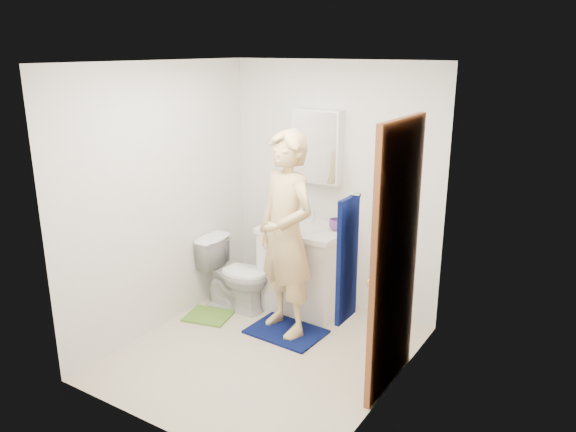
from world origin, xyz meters
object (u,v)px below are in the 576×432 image
(vanity_cabinet, at_px, (304,271))
(towel, at_px, (347,260))
(medicine_cabinet, at_px, (317,146))
(toothbrush_cup, at_px, (336,225))
(toilet, at_px, (236,274))
(soap_dispenser, at_px, (278,215))
(man, at_px, (286,235))

(vanity_cabinet, xyz_separation_m, towel, (1.18, -1.48, 0.85))
(medicine_cabinet, relative_size, toothbrush_cup, 5.17)
(toilet, bearing_deg, toothbrush_cup, -66.09)
(toilet, bearing_deg, vanity_cabinet, -61.83)
(toothbrush_cup, bearing_deg, vanity_cabinet, -163.46)
(medicine_cabinet, relative_size, toilet, 0.98)
(toilet, height_order, soap_dispenser, soap_dispenser)
(medicine_cabinet, bearing_deg, towel, -55.39)
(vanity_cabinet, distance_m, toothbrush_cup, 0.59)
(vanity_cabinet, xyz_separation_m, man, (0.11, -0.50, 0.54))
(vanity_cabinet, bearing_deg, soap_dispenser, -173.35)
(medicine_cabinet, height_order, soap_dispenser, medicine_cabinet)
(soap_dispenser, bearing_deg, man, -50.20)
(towel, relative_size, man, 0.44)
(vanity_cabinet, bearing_deg, man, -78.09)
(toilet, relative_size, man, 0.39)
(toilet, distance_m, soap_dispenser, 0.72)
(towel, bearing_deg, vanity_cabinet, 128.47)
(medicine_cabinet, xyz_separation_m, soap_dispenser, (-0.28, -0.26, -0.66))
(man, bearing_deg, towel, -20.70)
(medicine_cabinet, bearing_deg, vanity_cabinet, -90.00)
(towel, height_order, toothbrush_cup, towel)
(man, bearing_deg, toilet, -171.09)
(medicine_cabinet, distance_m, man, 0.99)
(medicine_cabinet, height_order, towel, medicine_cabinet)
(toilet, xyz_separation_m, man, (0.69, -0.16, 0.58))
(medicine_cabinet, distance_m, toothbrush_cup, 0.77)
(toilet, height_order, toothbrush_cup, toothbrush_cup)
(medicine_cabinet, xyz_separation_m, toilet, (-0.58, -0.57, -1.24))
(man, bearing_deg, vanity_cabinet, 123.74)
(toothbrush_cup, bearing_deg, towel, -60.51)
(towel, xyz_separation_m, man, (-1.07, 0.99, -0.31))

